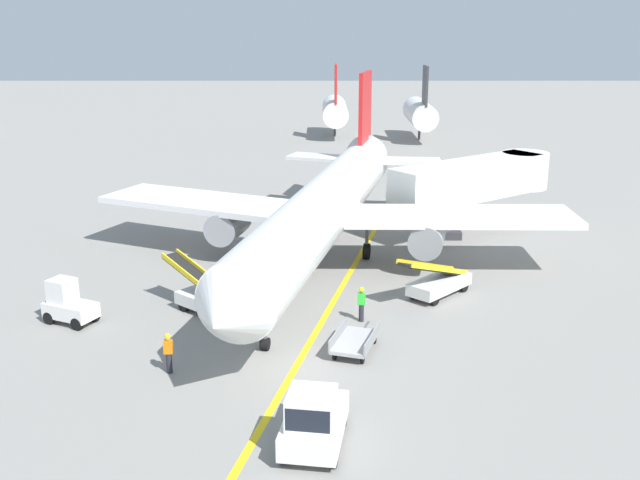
% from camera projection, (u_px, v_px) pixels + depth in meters
% --- Properties ---
extents(ground_plane, '(300.00, 300.00, 0.00)m').
position_uv_depth(ground_plane, '(288.00, 365.00, 30.54)').
color(ground_plane, gray).
extents(taxi_line_yellow, '(17.95, 78.09, 0.01)m').
position_uv_depth(taxi_line_yellow, '(320.00, 318.00, 35.34)').
color(taxi_line_yellow, yellow).
rests_on(taxi_line_yellow, ground).
extents(airliner, '(27.96, 35.03, 10.10)m').
position_uv_depth(airliner, '(322.00, 207.00, 42.29)').
color(airliner, white).
rests_on(airliner, ground).
extents(jet_bridge, '(11.76, 9.63, 4.85)m').
position_uv_depth(jet_bridge, '(479.00, 178.00, 49.35)').
color(jet_bridge, silver).
rests_on(jet_bridge, ground).
extents(pushback_tug, '(2.42, 3.84, 2.20)m').
position_uv_depth(pushback_tug, '(311.00, 420.00, 24.45)').
color(pushback_tug, silver).
rests_on(pushback_tug, ground).
extents(baggage_tug_near_wing, '(2.72, 2.19, 2.10)m').
position_uv_depth(baggage_tug_near_wing, '(64.00, 304.00, 34.60)').
color(baggage_tug_near_wing, silver).
rests_on(baggage_tug_near_wing, ground).
extents(belt_loader_forward_hold, '(4.59, 4.22, 2.59)m').
position_uv_depth(belt_loader_forward_hold, '(206.00, 299.00, 35.69)').
color(belt_loader_forward_hold, silver).
rests_on(belt_loader_forward_hold, ground).
extents(belt_loader_aft_hold, '(4.33, 4.50, 2.59)m').
position_uv_depth(belt_loader_aft_hold, '(435.00, 281.00, 38.08)').
color(belt_loader_aft_hold, silver).
rests_on(belt_loader_aft_hold, ground).
extents(baggage_cart_loaded, '(2.34, 3.82, 0.94)m').
position_uv_depth(baggage_cart_loaded, '(352.00, 341.00, 31.74)').
color(baggage_cart_loaded, '#A5A5A8').
rests_on(baggage_cart_loaded, ground).
extents(ground_crew_marshaller, '(0.36, 0.24, 1.70)m').
position_uv_depth(ground_crew_marshaller, '(165.00, 352.00, 29.63)').
color(ground_crew_marshaller, '#26262D').
rests_on(ground_crew_marshaller, ground).
extents(ground_crew_wing_walker, '(0.36, 0.24, 1.70)m').
position_uv_depth(ground_crew_wing_walker, '(358.00, 303.00, 34.78)').
color(ground_crew_wing_walker, '#26262D').
rests_on(ground_crew_wing_walker, ground).
extents(safety_cone_nose_right, '(0.36, 0.36, 0.44)m').
position_uv_depth(safety_cone_nose_right, '(397.00, 260.00, 43.30)').
color(safety_cone_nose_right, orange).
rests_on(safety_cone_nose_right, ground).
extents(distant_aircraft_mid_right, '(3.00, 10.10, 8.80)m').
position_uv_depth(distant_aircraft_mid_right, '(332.00, 110.00, 89.73)').
color(distant_aircraft_mid_right, silver).
rests_on(distant_aircraft_mid_right, ground).
extents(distant_aircraft_far_right, '(3.00, 10.10, 8.80)m').
position_uv_depth(distant_aircraft_far_right, '(417.00, 113.00, 87.20)').
color(distant_aircraft_far_right, silver).
rests_on(distant_aircraft_far_right, ground).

